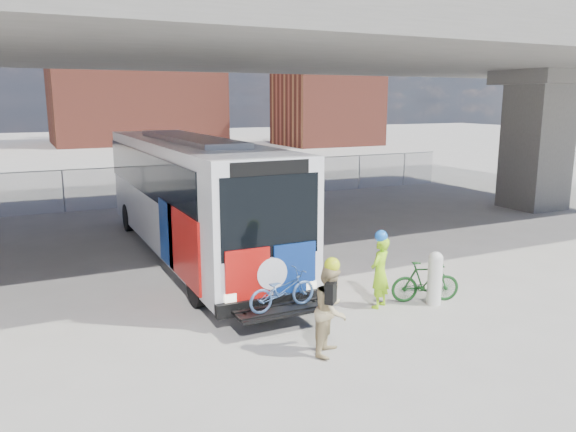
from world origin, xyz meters
TOP-DOWN VIEW (x-y plane):
  - ground at (0.00, 0.00)m, footprint 160.00×160.00m
  - bus at (-2.00, 3.02)m, footprint 2.67×12.91m
  - overpass at (0.00, 4.00)m, footprint 40.00×16.00m
  - chainlink_fence at (0.00, 12.00)m, footprint 30.00×0.06m
  - brick_buildings at (1.23, 48.23)m, footprint 54.00×22.00m
  - smokestack at (14.00, 55.00)m, footprint 2.20×2.20m
  - bollard at (1.89, -3.73)m, footprint 0.34×0.34m
  - cyclist_hivis at (0.61, -3.32)m, footprint 0.73×0.64m
  - cyclist_tan at (-1.62, -4.93)m, footprint 1.05×1.05m
  - bike_parked at (1.81, -3.50)m, footprint 1.71×1.00m

SIDE VIEW (x-z plane):
  - ground at x=0.00m, z-range 0.00..0.00m
  - bike_parked at x=1.81m, z-range 0.00..0.99m
  - bollard at x=1.89m, z-range 0.05..1.33m
  - cyclist_hivis at x=0.61m, z-range -0.03..1.81m
  - cyclist_tan at x=-1.62m, z-range -0.05..1.84m
  - chainlink_fence at x=0.00m, z-range -13.58..16.42m
  - bus at x=-2.00m, z-range 0.27..3.96m
  - brick_buildings at x=1.23m, z-range -0.58..11.42m
  - overpass at x=0.00m, z-range 2.57..10.52m
  - smokestack at x=14.00m, z-range 0.00..25.00m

